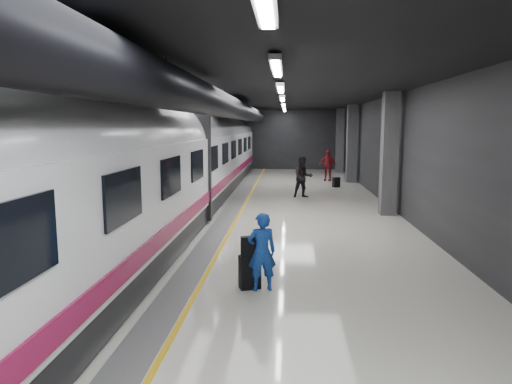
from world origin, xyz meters
name	(u,v)px	position (x,y,z in m)	size (l,w,h in m)	color
ground	(262,224)	(0.00, 0.00, 0.00)	(40.00, 40.00, 0.00)	silver
platform_hall	(256,118)	(-0.29, 0.96, 3.54)	(10.02, 40.02, 4.51)	black
train	(166,162)	(-3.25, 0.00, 2.07)	(3.05, 38.00, 4.05)	black
traveler_main	(262,252)	(0.33, -6.25, 0.79)	(0.58, 0.38, 1.59)	blue
suitcase_main	(250,272)	(0.08, -6.16, 0.34)	(0.42, 0.26, 0.68)	black
shoulder_bag	(249,246)	(0.07, -6.19, 0.88)	(0.30, 0.16, 0.40)	black
traveler_far_a	(303,177)	(1.55, 5.88, 0.94)	(0.92, 0.71, 1.89)	black
traveler_far_b	(328,165)	(3.25, 12.60, 0.93)	(1.09, 0.45, 1.86)	maroon
suitcase_far	(336,182)	(3.48, 9.66, 0.27)	(0.36, 0.24, 0.54)	black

